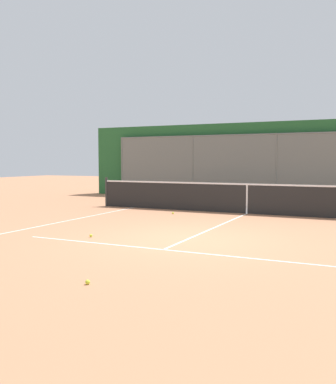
# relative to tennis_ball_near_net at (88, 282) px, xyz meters

# --- Properties ---
(ground_plane) EXTENTS (60.00, 60.00, 0.00)m
(ground_plane) POSITION_rel_tennis_ball_near_net_xyz_m (0.06, -3.69, -0.03)
(ground_plane) COLOR #B27551
(court_line_markings) EXTENTS (8.31, 11.08, 0.01)m
(court_line_markings) POSITION_rel_tennis_ball_near_net_xyz_m (0.06, -2.23, -0.03)
(court_line_markings) COLOR white
(court_line_markings) RESTS_ON ground
(fence_backdrop) EXTENTS (17.93, 1.37, 3.32)m
(fence_backdrop) POSITION_rel_tennis_ball_near_net_xyz_m (0.06, -13.84, 1.61)
(fence_backdrop) COLOR slate
(fence_backdrop) RESTS_ON ground
(tennis_net) EXTENTS (10.68, 0.09, 1.07)m
(tennis_net) POSITION_rel_tennis_ball_near_net_xyz_m (0.06, -8.55, 0.46)
(tennis_net) COLOR #2D2D2D
(tennis_net) RESTS_ON ground
(tennis_ball_near_net) EXTENTS (0.07, 0.07, 0.07)m
(tennis_ball_near_net) POSITION_rel_tennis_ball_near_net_xyz_m (0.00, 0.00, 0.00)
(tennis_ball_near_net) COLOR #CCDB33
(tennis_ball_near_net) RESTS_ON ground
(tennis_ball_mid_court) EXTENTS (0.07, 0.07, 0.07)m
(tennis_ball_mid_court) POSITION_rel_tennis_ball_near_net_xyz_m (2.08, -2.99, 0.00)
(tennis_ball_mid_court) COLOR #CCDB33
(tennis_ball_mid_court) RESTS_ON ground
(tennis_ball_near_baseline) EXTENTS (0.07, 0.07, 0.07)m
(tennis_ball_near_baseline) POSITION_rel_tennis_ball_near_net_xyz_m (2.14, -7.46, 0.00)
(tennis_ball_near_baseline) COLOR #D6E042
(tennis_ball_near_baseline) RESTS_ON ground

